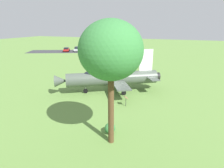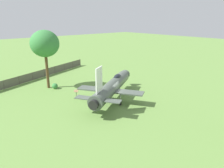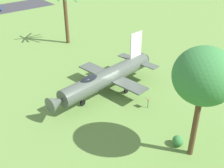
{
  "view_description": "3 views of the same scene",
  "coord_description": "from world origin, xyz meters",
  "px_view_note": "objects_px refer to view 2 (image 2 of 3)",
  "views": [
    {
      "loc": [
        22.51,
        8.68,
        8.62
      ],
      "look_at": [
        4.3,
        1.62,
        2.5
      ],
      "focal_mm": 30.47,
      "sensor_mm": 36.0,
      "label": 1
    },
    {
      "loc": [
        -20.86,
        17.93,
        10.82
      ],
      "look_at": [
        0.79,
        -0.76,
        1.98
      ],
      "focal_mm": 34.81,
      "sensor_mm": 36.0,
      "label": 2
    },
    {
      "loc": [
        25.24,
        -6.26,
        15.95
      ],
      "look_at": [
        1.18,
        0.17,
        1.62
      ],
      "focal_mm": 45.07,
      "sensor_mm": 36.0,
      "label": 3
    }
  ],
  "objects_px": {
    "display_jet": "(112,86)",
    "shade_tree": "(45,44)",
    "info_plaque": "(76,92)",
    "shrub_near_fence": "(55,86)"
  },
  "relations": [
    {
      "from": "display_jet",
      "to": "shade_tree",
      "type": "height_order",
      "value": "shade_tree"
    },
    {
      "from": "display_jet",
      "to": "info_plaque",
      "type": "bearing_deg",
      "value": 101.2
    },
    {
      "from": "shrub_near_fence",
      "to": "info_plaque",
      "type": "xyz_separation_m",
      "value": [
        -5.71,
        -0.39,
        0.41
      ]
    },
    {
      "from": "display_jet",
      "to": "shade_tree",
      "type": "distance_m",
      "value": 12.5
    },
    {
      "from": "shrub_near_fence",
      "to": "shade_tree",
      "type": "bearing_deg",
      "value": 25.75
    },
    {
      "from": "display_jet",
      "to": "shade_tree",
      "type": "xyz_separation_m",
      "value": [
        10.56,
        4.36,
        5.07
      ]
    },
    {
      "from": "display_jet",
      "to": "shade_tree",
      "type": "relative_size",
      "value": 1.42
    },
    {
      "from": "shade_tree",
      "to": "info_plaque",
      "type": "height_order",
      "value": "shade_tree"
    },
    {
      "from": "display_jet",
      "to": "info_plaque",
      "type": "distance_m",
      "value": 5.16
    },
    {
      "from": "shrub_near_fence",
      "to": "info_plaque",
      "type": "distance_m",
      "value": 5.74
    }
  ]
}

